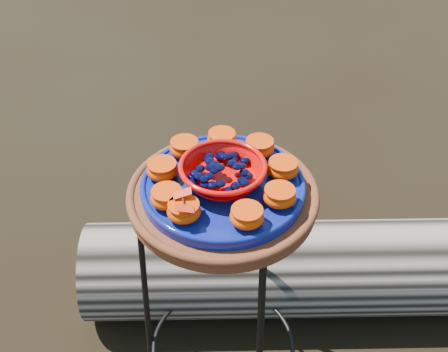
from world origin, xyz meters
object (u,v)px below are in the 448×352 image
Objects in this scene: driftwood_log at (345,268)px; terracotta_saucer at (223,197)px; plant_stand at (223,301)px; cobalt_plate at (223,187)px; red_bowl at (223,174)px.

terracotta_saucer is at bearing -108.83° from driftwood_log.
plant_stand is 1.97× the size of cobalt_plate.
plant_stand is at bearing 0.00° from terracotta_saucer.
cobalt_plate is 0.04m from red_bowl.
cobalt_plate is at bearing 0.00° from plant_stand.
red_bowl is (0.00, 0.00, 0.07)m from terracotta_saucer.
red_bowl is at bearing 0.00° from plant_stand.
terracotta_saucer is 0.74m from driftwood_log.
cobalt_plate is (0.00, 0.00, 0.03)m from terracotta_saucer.
terracotta_saucer is 0.07m from red_bowl.
cobalt_plate reaches higher than driftwood_log.
red_bowl reaches higher than cobalt_plate.
red_bowl is at bearing -108.83° from driftwood_log.
driftwood_log is at bearing 71.17° from terracotta_saucer.
driftwood_log is at bearing 71.17° from cobalt_plate.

